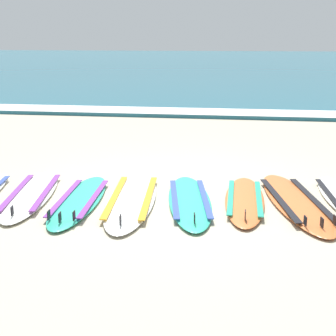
{
  "coord_description": "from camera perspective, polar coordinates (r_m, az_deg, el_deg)",
  "views": [
    {
      "loc": [
        0.8,
        -6.48,
        2.18
      ],
      "look_at": [
        -0.18,
        0.45,
        0.25
      ],
      "focal_mm": 51.19,
      "sensor_mm": 36.0,
      "label": 1
    }
  ],
  "objects": [
    {
      "name": "ground_plane",
      "position": [
        6.88,
        0.95,
        -3.05
      ],
      "size": [
        80.0,
        80.0,
        0.0
      ],
      "primitive_type": "plane",
      "color": "#B7AD93"
    },
    {
      "name": "sea",
      "position": [
        43.05,
        7.12,
        12.46
      ],
      "size": [
        80.0,
        60.0,
        0.1
      ],
      "primitive_type": "cube",
      "color": "#23667A",
      "rests_on": "ground"
    },
    {
      "name": "wave_foam_strip",
      "position": [
        13.81,
        4.64,
        6.51
      ],
      "size": [
        80.0,
        1.27,
        0.11
      ],
      "primitive_type": "cube",
      "color": "white",
      "rests_on": "ground"
    },
    {
      "name": "surfboard_2",
      "position": [
        7.01,
        -15.95,
        -2.98
      ],
      "size": [
        0.95,
        2.39,
        0.18
      ],
      "color": "silver",
      "rests_on": "ground"
    },
    {
      "name": "surfboard_3",
      "position": [
        6.61,
        -10.51,
        -3.76
      ],
      "size": [
        0.69,
        2.26,
        0.18
      ],
      "color": "#2DB793",
      "rests_on": "ground"
    },
    {
      "name": "surfboard_4",
      "position": [
        6.56,
        -4.34,
        -3.68
      ],
      "size": [
        0.85,
        2.59,
        0.18
      ],
      "color": "white",
      "rests_on": "ground"
    },
    {
      "name": "surfboard_5",
      "position": [
        6.49,
        2.58,
        -3.88
      ],
      "size": [
        0.92,
        2.31,
        0.18
      ],
      "color": "#2DB793",
      "rests_on": "ground"
    },
    {
      "name": "surfboard_6",
      "position": [
        6.59,
        9.1,
        -3.74
      ],
      "size": [
        0.54,
        2.1,
        0.18
      ],
      "color": "orange",
      "rests_on": "ground"
    },
    {
      "name": "surfboard_7",
      "position": [
        6.68,
        14.93,
        -3.84
      ],
      "size": [
        1.09,
        2.6,
        0.18
      ],
      "color": "orange",
      "rests_on": "ground"
    }
  ]
}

